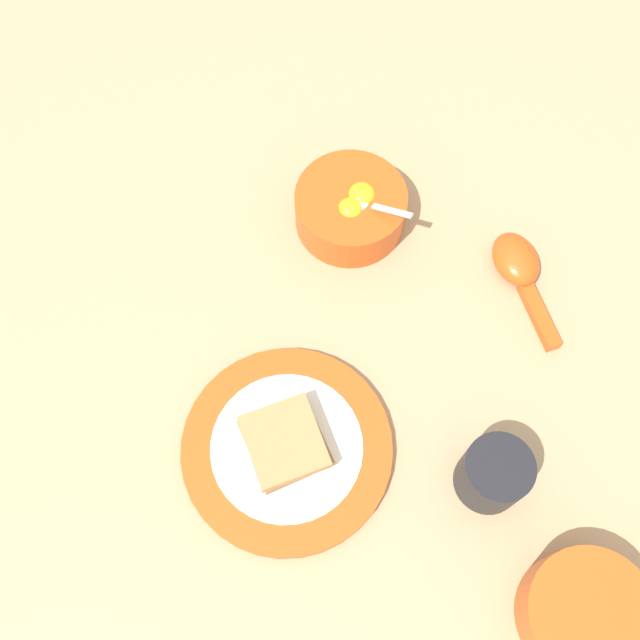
# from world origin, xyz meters

# --- Properties ---
(ground_plane) EXTENTS (3.00, 3.00, 0.00)m
(ground_plane) POSITION_xyz_m (0.00, 0.00, 0.00)
(ground_plane) COLOR tan
(egg_bowl) EXTENTS (0.13, 0.15, 0.08)m
(egg_bowl) POSITION_xyz_m (0.23, 0.18, 0.03)
(egg_bowl) COLOR #DB5119
(egg_bowl) RESTS_ON ground_plane
(toast_plate) EXTENTS (0.23, 0.23, 0.01)m
(toast_plate) POSITION_xyz_m (-0.06, 0.12, 0.01)
(toast_plate) COLOR #DB5119
(toast_plate) RESTS_ON ground_plane
(toast_sandwich) EXTENTS (0.12, 0.11, 0.03)m
(toast_sandwich) POSITION_xyz_m (-0.06, 0.12, 0.03)
(toast_sandwich) COLOR #9E7042
(toast_sandwich) RESTS_ON toast_plate
(soup_spoon) EXTENTS (0.13, 0.13, 0.03)m
(soup_spoon) POSITION_xyz_m (0.25, -0.03, 0.02)
(soup_spoon) COLOR #DB5119
(soup_spoon) RESTS_ON ground_plane
(congee_bowl) EXTENTS (0.12, 0.12, 0.06)m
(congee_bowl) POSITION_xyz_m (-0.09, -0.22, 0.03)
(congee_bowl) COLOR #DB5119
(congee_bowl) RESTS_ON ground_plane
(drinking_cup) EXTENTS (0.07, 0.07, 0.07)m
(drinking_cup) POSITION_xyz_m (-0.00, -0.09, 0.04)
(drinking_cup) COLOR black
(drinking_cup) RESTS_ON ground_plane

